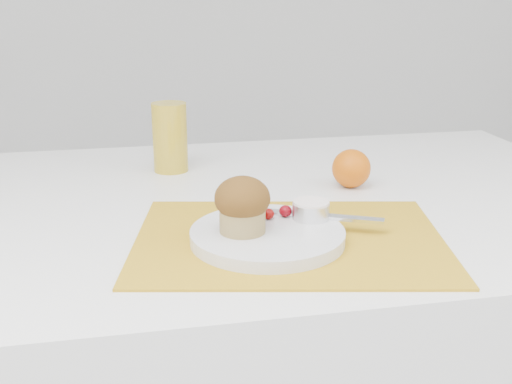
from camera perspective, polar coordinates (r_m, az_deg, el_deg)
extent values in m
cube|color=gold|center=(0.90, 2.98, -4.22)|extent=(0.48, 0.39, 0.00)
cylinder|color=silver|center=(0.88, 1.02, -3.90)|extent=(0.27, 0.27, 0.02)
cylinder|color=silver|center=(0.92, 4.90, -1.67)|extent=(0.05, 0.05, 0.02)
cylinder|color=white|center=(0.92, 4.92, -1.00)|extent=(0.05, 0.05, 0.01)
ellipsoid|color=#550302|center=(0.92, 1.08, -1.97)|extent=(0.02, 0.02, 0.02)
ellipsoid|color=#4F0208|center=(0.93, 2.64, -1.70)|extent=(0.02, 0.02, 0.02)
cube|color=silver|center=(0.93, 5.28, -2.11)|extent=(0.19, 0.10, 0.00)
sphere|color=#D75F07|center=(1.14, 8.47, 2.09)|extent=(0.07, 0.07, 0.07)
cylinder|color=gold|center=(1.23, -7.66, 4.84)|extent=(0.08, 0.08, 0.13)
cylinder|color=tan|center=(0.87, -1.21, -2.51)|extent=(0.07, 0.07, 0.03)
ellipsoid|color=#39200A|center=(0.86, -1.23, -0.56)|extent=(0.08, 0.08, 0.06)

